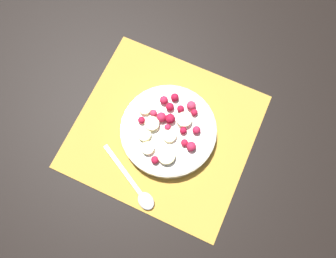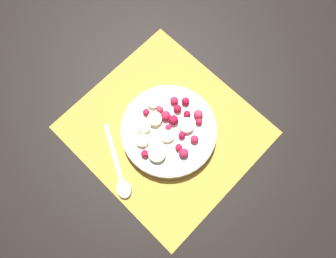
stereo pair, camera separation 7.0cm
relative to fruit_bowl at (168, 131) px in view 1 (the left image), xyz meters
The scene contains 4 objects.
ground_plane 0.03m from the fruit_bowl, 13.54° to the right, with size 3.00×3.00×0.00m, color black.
placemat 0.02m from the fruit_bowl, 13.54° to the right, with size 0.39×0.36×0.01m.
fruit_bowl is the anchor object (origin of this frame).
spoon 0.14m from the fruit_bowl, 88.12° to the left, with size 0.16×0.10×0.01m.
Camera 1 is at (-0.10, 0.19, 0.71)m, focal length 35.00 mm.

